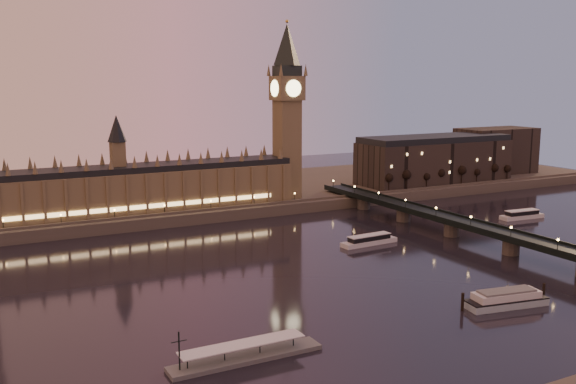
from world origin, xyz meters
The scene contains 18 objects.
ground centered at (0.00, 0.00, 0.00)m, with size 700.00×700.00×0.00m, color black.
far_embankment centered at (30.00, 165.00, 3.00)m, with size 560.00×130.00×6.00m, color #423D35.
palace_of_westminster centered at (-40.12, 120.99, 21.71)m, with size 180.00×26.62×52.00m.
big_ben centered at (53.99, 120.99, 63.95)m, with size 17.68×17.68×104.00m.
westminster_bridge centered at (91.61, 0.00, 5.52)m, with size 13.20×260.00×15.30m.
city_block centered at (194.94, 130.93, 22.24)m, with size 155.00×45.00×34.00m.
bare_tree_0 centered at (120.47, 109.00, 14.00)m, with size 5.29×5.29×10.75m.
bare_tree_1 centered at (135.27, 109.00, 14.00)m, with size 5.29×5.29×10.75m.
bare_tree_2 centered at (150.08, 109.00, 14.00)m, with size 5.29×5.29×10.75m.
bare_tree_3 centered at (164.89, 109.00, 14.00)m, with size 5.29×5.29×10.75m.
bare_tree_4 centered at (179.69, 109.00, 14.00)m, with size 5.29×5.29×10.75m.
bare_tree_5 centered at (194.50, 109.00, 14.00)m, with size 5.29×5.29×10.75m.
bare_tree_6 centered at (209.31, 109.00, 14.00)m, with size 5.29×5.29×10.75m.
bare_tree_7 centered at (224.11, 109.00, 14.00)m, with size 5.29×5.29×10.75m.
cruise_boat_a centered at (46.62, 24.24, 2.05)m, with size 29.36×8.15×4.64m.
cruise_boat_b centered at (154.16, 31.64, 2.13)m, with size 26.66×8.86×4.83m.
moored_barge centered at (39.96, -66.04, 2.60)m, with size 33.21×12.81×6.17m.
pontoon_pier centered at (-55.66, -63.66, 1.27)m, with size 44.14×7.36×11.77m.
Camera 1 is at (-122.19, -215.41, 75.90)m, focal length 40.00 mm.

